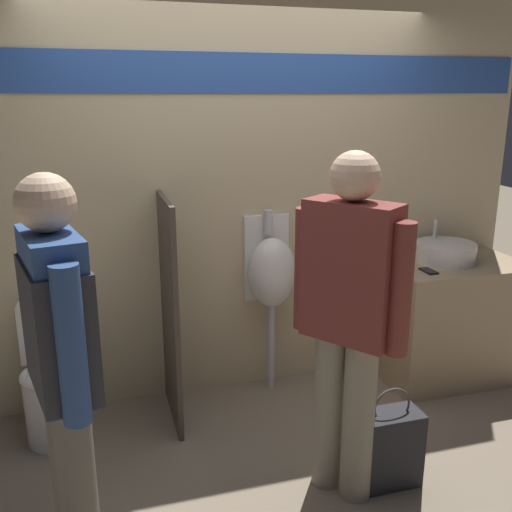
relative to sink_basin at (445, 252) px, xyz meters
name	(u,v)px	position (x,y,z in m)	size (l,w,h in m)	color
ground_plane	(264,425)	(-1.43, -0.33, -0.92)	(16.00, 16.00, 0.00)	gray
display_wall	(237,193)	(-1.43, 0.27, 0.44)	(4.04, 0.07, 2.70)	beige
sink_counter	(450,320)	(0.05, -0.06, -0.49)	(0.98, 0.60, 0.85)	tan
sink_basin	(445,252)	(0.00, 0.00, 0.00)	(0.41, 0.41, 0.28)	white
cell_phone	(429,271)	(-0.24, -0.18, -0.06)	(0.07, 0.14, 0.01)	black
divider_near_counter	(170,313)	(-1.95, -0.06, -0.21)	(0.03, 0.59, 1.41)	#4C4238
urinal_near_counter	(271,273)	(-1.24, 0.12, -0.08)	(0.33, 0.26, 1.25)	silver
toilet	(54,382)	(-2.65, -0.04, -0.59)	(0.37, 0.52, 0.92)	white
person_in_vest	(61,354)	(-2.52, -1.11, 0.08)	(0.31, 0.59, 1.71)	#666056
person_with_lanyard	(348,315)	(-1.22, -1.00, 0.05)	(0.41, 0.52, 1.75)	gray
shopping_bag	(389,447)	(-0.96, -1.03, -0.71)	(0.32, 0.18, 0.56)	#232328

